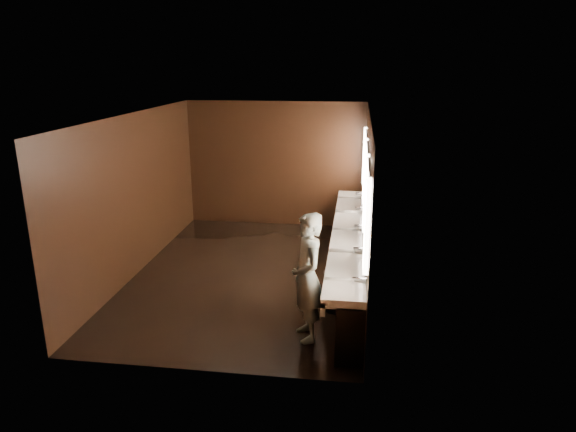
{
  "coord_description": "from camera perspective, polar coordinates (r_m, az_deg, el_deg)",
  "views": [
    {
      "loc": [
        1.82,
        -8.28,
        3.65
      ],
      "look_at": [
        0.69,
        0.0,
        1.11
      ],
      "focal_mm": 32.0,
      "sensor_mm": 36.0,
      "label": 1
    }
  ],
  "objects": [
    {
      "name": "floor",
      "position": [
        9.23,
        -4.28,
        -6.44
      ],
      "size": [
        6.0,
        6.0,
        0.0
      ],
      "primitive_type": "plane",
      "color": "black",
      "rests_on": "ground"
    },
    {
      "name": "ceiling",
      "position": [
        8.52,
        -4.7,
        11.13
      ],
      "size": [
        4.0,
        6.0,
        0.02
      ],
      "primitive_type": "cube",
      "color": "#2D2D2B",
      "rests_on": "wall_back"
    },
    {
      "name": "wall_back",
      "position": [
        11.64,
        -1.38,
        5.77
      ],
      "size": [
        4.0,
        0.02,
        2.8
      ],
      "primitive_type": "cube",
      "color": "black",
      "rests_on": "floor"
    },
    {
      "name": "wall_front",
      "position": [
        6.02,
        -10.48,
        -5.34
      ],
      "size": [
        4.0,
        0.02,
        2.8
      ],
      "primitive_type": "cube",
      "color": "black",
      "rests_on": "floor"
    },
    {
      "name": "wall_left",
      "position": [
        9.39,
        -16.51,
        2.34
      ],
      "size": [
        0.02,
        6.0,
        2.8
      ],
      "primitive_type": "cube",
      "color": "black",
      "rests_on": "floor"
    },
    {
      "name": "wall_right",
      "position": [
        8.58,
        8.7,
        1.51
      ],
      "size": [
        0.02,
        6.0,
        2.8
      ],
      "primitive_type": "cube",
      "color": "black",
      "rests_on": "floor"
    },
    {
      "name": "sink_counter",
      "position": [
        8.86,
        7.1,
        -4.08
      ],
      "size": [
        0.55,
        5.4,
        1.01
      ],
      "color": "black",
      "rests_on": "floor"
    },
    {
      "name": "mirror_band",
      "position": [
        8.49,
        8.67,
        3.79
      ],
      "size": [
        0.06,
        5.03,
        1.15
      ],
      "color": "#FAE0C7",
      "rests_on": "wall_right"
    },
    {
      "name": "person",
      "position": [
        6.86,
        2.19,
        -6.84
      ],
      "size": [
        0.62,
        0.75,
        1.78
      ],
      "primitive_type": "imported",
      "rotation": [
        0.0,
        0.0,
        -1.21
      ],
      "color": "#85B6C7",
      "rests_on": "floor"
    },
    {
      "name": "trash_bin",
      "position": [
        7.89,
        5.31,
        -8.26
      ],
      "size": [
        0.42,
        0.42,
        0.6
      ],
      "primitive_type": "cylinder",
      "rotation": [
        0.0,
        0.0,
        -0.09
      ],
      "color": "black",
      "rests_on": "floor"
    }
  ]
}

